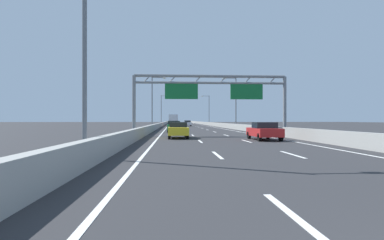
{
  "coord_description": "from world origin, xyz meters",
  "views": [
    {
      "loc": [
        -3.87,
        -1.57,
        1.66
      ],
      "look_at": [
        0.09,
        62.01,
        1.61
      ],
      "focal_mm": 28.33,
      "sensor_mm": 36.0,
      "label": 1
    }
  ],
  "objects_px": {
    "streetlamp_right_far": "(208,108)",
    "white_car": "(188,123)",
    "streetlamp_left_near": "(90,34)",
    "black_car": "(173,124)",
    "streetlamp_left_mid": "(153,99)",
    "box_truck": "(173,120)",
    "red_car": "(264,131)",
    "green_car": "(174,126)",
    "blue_car": "(174,126)",
    "sign_gantry": "(211,89)",
    "yellow_car": "(178,130)",
    "orange_car": "(174,122)",
    "streetlamp_left_far": "(162,108)",
    "streetlamp_right_mid": "(235,100)"
  },
  "relations": [
    {
      "from": "white_car",
      "to": "blue_car",
      "type": "distance_m",
      "value": 32.73
    },
    {
      "from": "streetlamp_left_near",
      "to": "white_car",
      "type": "relative_size",
      "value": 2.19
    },
    {
      "from": "streetlamp_right_mid",
      "to": "sign_gantry",
      "type": "bearing_deg",
      "value": -107.06
    },
    {
      "from": "streetlamp_left_near",
      "to": "box_truck",
      "type": "xyz_separation_m",
      "value": [
        3.63,
        67.65,
        -3.73
      ]
    },
    {
      "from": "orange_car",
      "to": "yellow_car",
      "type": "height_order",
      "value": "orange_car"
    },
    {
      "from": "streetlamp_right_mid",
      "to": "green_car",
      "type": "relative_size",
      "value": 2.18
    },
    {
      "from": "streetlamp_left_mid",
      "to": "yellow_car",
      "type": "height_order",
      "value": "streetlamp_left_mid"
    },
    {
      "from": "streetlamp_left_mid",
      "to": "orange_car",
      "type": "bearing_deg",
      "value": 87.29
    },
    {
      "from": "white_car",
      "to": "red_car",
      "type": "distance_m",
      "value": 54.88
    },
    {
      "from": "streetlamp_right_far",
      "to": "white_car",
      "type": "xyz_separation_m",
      "value": [
        -7.56,
        -17.91,
        -4.63
      ]
    },
    {
      "from": "streetlamp_left_mid",
      "to": "orange_car",
      "type": "distance_m",
      "value": 83.23
    },
    {
      "from": "black_car",
      "to": "green_car",
      "type": "bearing_deg",
      "value": -89.82
    },
    {
      "from": "sign_gantry",
      "to": "white_car",
      "type": "distance_m",
      "value": 48.2
    },
    {
      "from": "white_car",
      "to": "box_truck",
      "type": "xyz_separation_m",
      "value": [
        -3.74,
        1.77,
        0.9
      ]
    },
    {
      "from": "streetlamp_right_far",
      "to": "green_car",
      "type": "bearing_deg",
      "value": -101.29
    },
    {
      "from": "blue_car",
      "to": "sign_gantry",
      "type": "bearing_deg",
      "value": -76.35
    },
    {
      "from": "streetlamp_left_mid",
      "to": "black_car",
      "type": "xyz_separation_m",
      "value": [
        3.62,
        8.71,
        -4.65
      ]
    },
    {
      "from": "streetlamp_right_mid",
      "to": "red_car",
      "type": "relative_size",
      "value": 2.19
    },
    {
      "from": "sign_gantry",
      "to": "streetlamp_right_far",
      "type": "bearing_deg",
      "value": 83.62
    },
    {
      "from": "streetlamp_left_near",
      "to": "black_car",
      "type": "relative_size",
      "value": 2.26
    },
    {
      "from": "streetlamp_left_far",
      "to": "yellow_car",
      "type": "bearing_deg",
      "value": -86.67
    },
    {
      "from": "black_car",
      "to": "orange_car",
      "type": "height_order",
      "value": "orange_car"
    },
    {
      "from": "streetlamp_left_mid",
      "to": "orange_car",
      "type": "xyz_separation_m",
      "value": [
        3.93,
        83.01,
        -4.61
      ]
    },
    {
      "from": "streetlamp_left_mid",
      "to": "streetlamp_right_far",
      "type": "relative_size",
      "value": 1.0
    },
    {
      "from": "streetlamp_right_far",
      "to": "yellow_car",
      "type": "bearing_deg",
      "value": -98.89
    },
    {
      "from": "red_car",
      "to": "streetlamp_left_far",
      "type": "bearing_deg",
      "value": 98.66
    },
    {
      "from": "streetlamp_left_far",
      "to": "white_car",
      "type": "relative_size",
      "value": 2.19
    },
    {
      "from": "streetlamp_right_far",
      "to": "yellow_car",
      "type": "relative_size",
      "value": 2.1
    },
    {
      "from": "red_car",
      "to": "green_car",
      "type": "bearing_deg",
      "value": 114.28
    },
    {
      "from": "red_car",
      "to": "box_truck",
      "type": "xyz_separation_m",
      "value": [
        -7.44,
        56.53,
        0.92
      ]
    },
    {
      "from": "red_car",
      "to": "box_truck",
      "type": "relative_size",
      "value": 0.55
    },
    {
      "from": "streetlamp_right_far",
      "to": "white_car",
      "type": "height_order",
      "value": "streetlamp_right_far"
    },
    {
      "from": "streetlamp_right_mid",
      "to": "orange_car",
      "type": "bearing_deg",
      "value": 97.55
    },
    {
      "from": "streetlamp_left_mid",
      "to": "yellow_car",
      "type": "xyz_separation_m",
      "value": [
        4.05,
        -27.71,
        -4.65
      ]
    },
    {
      "from": "blue_car",
      "to": "black_car",
      "type": "bearing_deg",
      "value": 90.58
    },
    {
      "from": "orange_car",
      "to": "white_car",
      "type": "bearing_deg",
      "value": -86.66
    },
    {
      "from": "blue_car",
      "to": "green_car",
      "type": "bearing_deg",
      "value": -91.0
    },
    {
      "from": "streetlamp_left_mid",
      "to": "black_car",
      "type": "height_order",
      "value": "streetlamp_left_mid"
    },
    {
      "from": "yellow_car",
      "to": "blue_car",
      "type": "relative_size",
      "value": 1.08
    },
    {
      "from": "green_car",
      "to": "blue_car",
      "type": "bearing_deg",
      "value": 89.0
    },
    {
      "from": "white_car",
      "to": "sign_gantry",
      "type": "bearing_deg",
      "value": -89.78
    },
    {
      "from": "green_car",
      "to": "sign_gantry",
      "type": "bearing_deg",
      "value": -68.1
    },
    {
      "from": "streetlamp_left_mid",
      "to": "streetlamp_right_mid",
      "type": "bearing_deg",
      "value": 0.0
    },
    {
      "from": "black_car",
      "to": "orange_car",
      "type": "xyz_separation_m",
      "value": [
        0.31,
        74.29,
        0.04
      ]
    },
    {
      "from": "sign_gantry",
      "to": "blue_car",
      "type": "distance_m",
      "value": 16.46
    },
    {
      "from": "streetlamp_left_mid",
      "to": "green_car",
      "type": "bearing_deg",
      "value": -75.65
    },
    {
      "from": "streetlamp_right_far",
      "to": "white_car",
      "type": "relative_size",
      "value": 2.19
    },
    {
      "from": "sign_gantry",
      "to": "green_car",
      "type": "distance_m",
      "value": 11.13
    },
    {
      "from": "streetlamp_left_mid",
      "to": "box_truck",
      "type": "distance_m",
      "value": 26.28
    },
    {
      "from": "streetlamp_left_near",
      "to": "black_car",
      "type": "distance_m",
      "value": 50.95
    }
  ]
}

